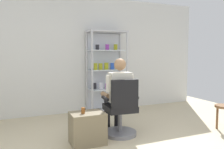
{
  "coord_description": "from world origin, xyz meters",
  "views": [
    {
      "loc": [
        -1.55,
        -2.19,
        1.35
      ],
      "look_at": [
        0.02,
        1.49,
        1.0
      ],
      "focal_mm": 36.32,
      "sensor_mm": 36.0,
      "label": 1
    }
  ],
  "objects_px": {
    "seated_shopkeeper": "(118,92)",
    "wooden_stool": "(224,110)",
    "storage_crate": "(87,128)",
    "display_cabinet_main": "(106,71)",
    "office_chair": "(121,113)",
    "tea_glass": "(83,110)"
  },
  "relations": [
    {
      "from": "display_cabinet_main",
      "to": "office_chair",
      "type": "distance_m",
      "value": 1.76
    },
    {
      "from": "storage_crate",
      "to": "wooden_stool",
      "type": "xyz_separation_m",
      "value": [
        2.44,
        -0.34,
        0.12
      ]
    },
    {
      "from": "seated_shopkeeper",
      "to": "wooden_stool",
      "type": "xyz_separation_m",
      "value": [
        1.82,
        -0.61,
        -0.36
      ]
    },
    {
      "from": "display_cabinet_main",
      "to": "office_chair",
      "type": "relative_size",
      "value": 1.98
    },
    {
      "from": "seated_shopkeeper",
      "to": "wooden_stool",
      "type": "height_order",
      "value": "seated_shopkeeper"
    },
    {
      "from": "office_chair",
      "to": "seated_shopkeeper",
      "type": "distance_m",
      "value": 0.36
    },
    {
      "from": "display_cabinet_main",
      "to": "office_chair",
      "type": "bearing_deg",
      "value": -102.82
    },
    {
      "from": "display_cabinet_main",
      "to": "wooden_stool",
      "type": "bearing_deg",
      "value": -54.93
    },
    {
      "from": "seated_shopkeeper",
      "to": "storage_crate",
      "type": "height_order",
      "value": "seated_shopkeeper"
    },
    {
      "from": "display_cabinet_main",
      "to": "tea_glass",
      "type": "height_order",
      "value": "display_cabinet_main"
    },
    {
      "from": "wooden_stool",
      "to": "seated_shopkeeper",
      "type": "bearing_deg",
      "value": 161.33
    },
    {
      "from": "storage_crate",
      "to": "tea_glass",
      "type": "relative_size",
      "value": 5.63
    },
    {
      "from": "office_chair",
      "to": "tea_glass",
      "type": "relative_size",
      "value": 10.6
    },
    {
      "from": "seated_shopkeeper",
      "to": "wooden_stool",
      "type": "bearing_deg",
      "value": -18.67
    },
    {
      "from": "display_cabinet_main",
      "to": "wooden_stool",
      "type": "distance_m",
      "value": 2.61
    },
    {
      "from": "office_chair",
      "to": "storage_crate",
      "type": "bearing_deg",
      "value": -170.18
    },
    {
      "from": "display_cabinet_main",
      "to": "storage_crate",
      "type": "height_order",
      "value": "display_cabinet_main"
    },
    {
      "from": "tea_glass",
      "to": "wooden_stool",
      "type": "distance_m",
      "value": 2.54
    },
    {
      "from": "office_chair",
      "to": "wooden_stool",
      "type": "xyz_separation_m",
      "value": [
        1.83,
        -0.45,
        -0.04
      ]
    },
    {
      "from": "display_cabinet_main",
      "to": "seated_shopkeeper",
      "type": "distance_m",
      "value": 1.53
    },
    {
      "from": "storage_crate",
      "to": "tea_glass",
      "type": "height_order",
      "value": "tea_glass"
    },
    {
      "from": "office_chair",
      "to": "seated_shopkeeper",
      "type": "relative_size",
      "value": 0.74
    }
  ]
}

